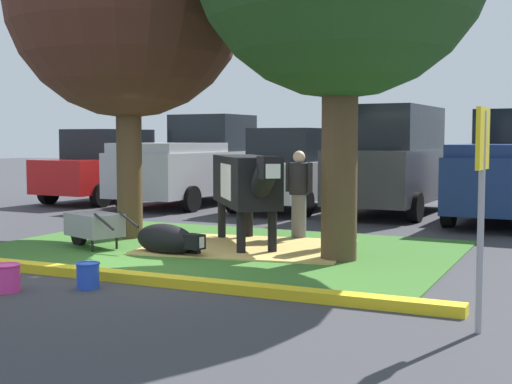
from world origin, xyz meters
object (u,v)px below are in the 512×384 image
Objects in this scene: parking_sign at (482,175)px; suv_dark_grey at (393,160)px; calf_lying at (167,240)px; sedan_red at (109,166)px; sedan_blue at (295,170)px; wheelbarrow at (94,225)px; bucket_pink at (6,277)px; bucket_blue at (88,275)px; person_visitor_near at (299,192)px; pickup_truck_black at (197,163)px; person_handler at (339,194)px; cow_holstein at (247,182)px.

suv_dark_grey reaches higher than parking_sign.
calf_lying is 0.30× the size of sedan_red.
suv_dark_grey is at bearing 77.35° from calf_lying.
sedan_red and sedan_blue have the same top height.
wheelbarrow is at bearing 158.51° from parking_sign.
bucket_pink is 0.08× the size of sedan_red.
wheelbarrow is at bearing 126.62° from bucket_blue.
person_visitor_near is at bearing -94.96° from suv_dark_grey.
person_handler is at bearing -44.34° from pickup_truck_black.
wheelbarrow is 0.34× the size of suv_dark_grey.
pickup_truck_black is (-5.94, 5.80, 0.22)m from person_handler.
parking_sign is 0.46× the size of sedan_red.
person_visitor_near is (-0.98, 0.74, -0.06)m from person_handler.
sedan_blue is at bearing 92.66° from bucket_pink.
suv_dark_grey is (1.22, 9.75, 1.11)m from bucket_blue.
suv_dark_grey is at bearing 82.89° from bucket_blue.
parking_sign reaches higher than bucket_blue.
person_visitor_near is 0.35× the size of sedan_red.
calf_lying is at bearing 83.94° from bucket_pink.
bucket_pink is at bearing -174.46° from parking_sign.
pickup_truck_black reaches higher than sedan_red.
bucket_pink is (-1.09, -4.18, -0.91)m from cow_holstein.
person_visitor_near reaches higher than bucket_blue.
sedan_blue is (-1.56, 5.98, -0.09)m from cow_holstein.
person_visitor_near is 0.29× the size of pickup_truck_black.
suv_dark_grey reaches higher than bucket_pink.
bucket_blue is (0.74, 0.55, -0.01)m from bucket_pink.
person_handler reaches higher than calf_lying.
wheelbarrow reaches higher than bucket_pink.
cow_holstein is at bearing 84.53° from bucket_blue.
suv_dark_grey is at bearing 95.58° from person_handler.
calf_lying is at bearing -142.93° from person_handler.
parking_sign is at bearing -40.30° from sedan_red.
cow_holstein is 9.26m from sedan_red.
suv_dark_grey is at bearing 1.64° from sedan_red.
suv_dark_grey reaches higher than pickup_truck_black.
person_handler is at bearing 61.55° from bucket_pink.
person_visitor_near is at bearing 74.09° from bucket_pink.
pickup_truck_black is at bearing 178.49° from suv_dark_grey.
person_handler is 4.51m from bucket_blue.
pickup_truck_black reaches higher than bucket_blue.
cow_holstein is 6.18m from sedan_blue.
person_visitor_near is 6.14m from parking_sign.
person_handler is 0.81× the size of parking_sign.
person_handler is 3.97m from wheelbarrow.
wheelbarrow is at bearing -72.43° from pickup_truck_black.
sedan_red is at bearing 131.93° from calf_lying.
cow_holstein is 1.66m from calf_lying.
sedan_red is 0.96× the size of suv_dark_grey.
wheelbarrow is at bearing -54.86° from sedan_red.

